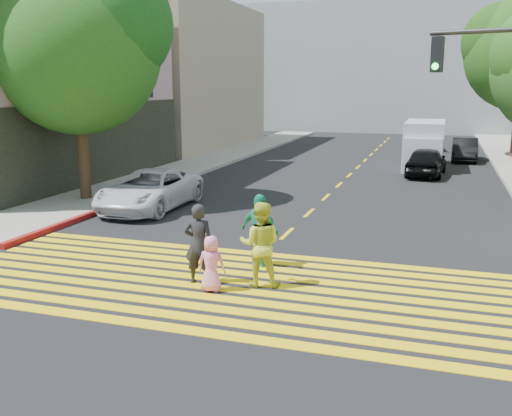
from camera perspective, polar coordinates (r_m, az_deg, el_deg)
The scene contains 17 objects.
ground at distance 11.62m, azimuth -4.63°, elevation -9.75°, with size 120.00×120.00×0.00m, color black.
sidewalk_left at distance 34.63m, azimuth -3.71°, elevation 5.05°, with size 3.00×40.00×0.15m, color gray.
curb_red at distance 19.88m, azimuth -16.48°, elevation -0.71°, with size 0.20×8.00×0.16m, color maroon.
crosswalk at distance 12.73m, azimuth -2.42°, elevation -7.71°, with size 13.40×5.30×0.01m.
lane_line at distance 32.99m, azimuth 10.53°, elevation 4.40°, with size 0.12×34.40×0.01m.
building_left_tan at distance 42.98m, azimuth -10.33°, elevation 12.83°, with size 12.00×16.00×10.00m, color tan.
backdrop_block at distance 58.12m, azimuth 14.20°, elevation 13.42°, with size 30.00×8.00×12.00m, color gray.
tree_left at distance 22.31m, azimuth -17.29°, elevation 15.62°, with size 7.01×6.61×8.74m.
pedestrian_man at distance 12.66m, azimuth -5.74°, elevation -3.58°, with size 0.66×0.43×1.81m, color black.
pedestrian_woman at distance 12.45m, azimuth 0.42°, elevation -3.64°, with size 0.91×0.71×1.88m, color #CCD134.
pedestrian_child at distance 12.23m, azimuth -4.49°, elevation -5.58°, with size 0.60×0.39×1.22m, color pink.
pedestrian_extra at distance 13.80m, azimuth 0.40°, elevation -2.27°, with size 1.05×0.44×1.78m, color #1A977A.
white_sedan at distance 20.64m, azimuth -10.56°, elevation 1.80°, with size 2.31×5.02×1.39m, color silver.
dark_car_near at distance 29.12m, azimuth 16.65°, elevation 4.49°, with size 1.68×4.18×1.42m, color black.
silver_car at distance 41.89m, azimuth 16.56°, elevation 6.66°, with size 1.95×4.80×1.39m, color gray.
dark_car_parked at distance 35.81m, azimuth 20.15°, elevation 5.52°, with size 1.41×4.05×1.33m, color black.
white_van at distance 31.86m, azimuth 16.45°, elevation 5.96°, with size 1.99×5.25×2.48m.
Camera 1 is at (4.19, -9.94, 4.32)m, focal length 40.00 mm.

